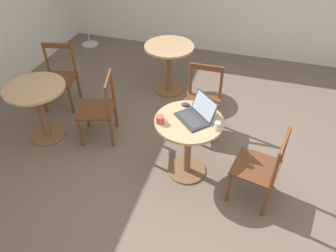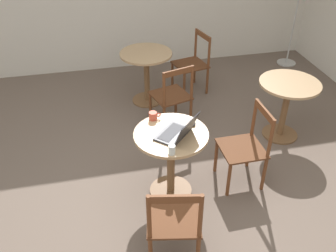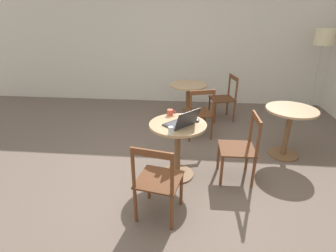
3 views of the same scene
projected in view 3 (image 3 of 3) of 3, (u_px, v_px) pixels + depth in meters
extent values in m
plane|color=#66564C|center=(167.00, 179.00, 3.42)|extent=(16.00, 16.00, 0.00)
cube|color=silver|center=(181.00, 43.00, 5.81)|extent=(9.40, 0.06, 2.70)
cylinder|color=brown|center=(177.00, 174.00, 3.51)|extent=(0.44, 0.44, 0.02)
cylinder|color=brown|center=(177.00, 150.00, 3.36)|extent=(0.08, 0.08, 0.69)
cylinder|color=tan|center=(178.00, 125.00, 3.22)|extent=(0.71, 0.71, 0.03)
cylinder|color=brown|center=(283.00, 154.00, 3.99)|extent=(0.44, 0.44, 0.02)
cylinder|color=brown|center=(287.00, 133.00, 3.85)|extent=(0.08, 0.08, 0.69)
cylinder|color=tan|center=(292.00, 110.00, 3.70)|extent=(0.71, 0.71, 0.03)
cylinder|color=brown|center=(187.00, 120.00, 5.21)|extent=(0.44, 0.44, 0.02)
cylinder|color=brown|center=(188.00, 103.00, 5.07)|extent=(0.08, 0.08, 0.69)
cylinder|color=tan|center=(188.00, 85.00, 4.92)|extent=(0.71, 0.71, 0.03)
cylinder|color=brown|center=(222.00, 171.00, 3.21)|extent=(0.04, 0.04, 0.42)
cylinder|color=brown|center=(219.00, 155.00, 3.56)|extent=(0.04, 0.04, 0.42)
cylinder|color=brown|center=(253.00, 173.00, 3.19)|extent=(0.04, 0.04, 0.42)
cylinder|color=brown|center=(247.00, 156.00, 3.54)|extent=(0.04, 0.04, 0.42)
cube|color=#562F1A|center=(237.00, 149.00, 3.29)|extent=(0.44, 0.44, 0.02)
cylinder|color=brown|center=(259.00, 140.00, 3.00)|extent=(0.04, 0.04, 0.44)
cylinder|color=brown|center=(251.00, 126.00, 3.35)|extent=(0.04, 0.04, 0.44)
cube|color=brown|center=(257.00, 119.00, 3.10)|extent=(0.03, 0.41, 0.07)
cylinder|color=brown|center=(149.00, 183.00, 2.99)|extent=(0.04, 0.04, 0.42)
cylinder|color=brown|center=(181.00, 189.00, 2.89)|extent=(0.04, 0.04, 0.42)
cylinder|color=brown|center=(135.00, 205.00, 2.66)|extent=(0.04, 0.04, 0.42)
cylinder|color=brown|center=(172.00, 213.00, 2.56)|extent=(0.04, 0.04, 0.42)
cube|color=#562F1A|center=(159.00, 180.00, 2.68)|extent=(0.51, 0.51, 0.02)
cylinder|color=brown|center=(133.00, 168.00, 2.47)|extent=(0.04, 0.04, 0.44)
cylinder|color=brown|center=(172.00, 174.00, 2.37)|extent=(0.04, 0.04, 0.44)
cube|color=brown|center=(152.00, 154.00, 2.35)|extent=(0.41, 0.10, 0.07)
cylinder|color=brown|center=(215.00, 113.00, 5.02)|extent=(0.04, 0.04, 0.42)
cylinder|color=brown|center=(209.00, 106.00, 5.37)|extent=(0.04, 0.04, 0.42)
cylinder|color=brown|center=(234.00, 112.00, 5.07)|extent=(0.04, 0.04, 0.42)
cylinder|color=brown|center=(227.00, 106.00, 5.41)|extent=(0.04, 0.04, 0.42)
cube|color=#562F1A|center=(222.00, 99.00, 5.13)|extent=(0.52, 0.52, 0.02)
cylinder|color=brown|center=(236.00, 90.00, 4.89)|extent=(0.04, 0.04, 0.44)
cylinder|color=brown|center=(229.00, 84.00, 5.23)|extent=(0.04, 0.04, 0.44)
cube|color=brown|center=(234.00, 78.00, 4.98)|extent=(0.12, 0.41, 0.07)
cylinder|color=brown|center=(184.00, 121.00, 4.66)|extent=(0.04, 0.04, 0.42)
cylinder|color=brown|center=(205.00, 120.00, 4.72)|extent=(0.04, 0.04, 0.42)
cylinder|color=brown|center=(190.00, 130.00, 4.31)|extent=(0.04, 0.04, 0.42)
cylinder|color=brown|center=(212.00, 128.00, 4.38)|extent=(0.04, 0.04, 0.42)
cube|color=#562F1A|center=(198.00, 113.00, 4.43)|extent=(0.54, 0.54, 0.02)
cylinder|color=brown|center=(191.00, 104.00, 4.13)|extent=(0.04, 0.04, 0.44)
cylinder|color=brown|center=(214.00, 103.00, 4.20)|extent=(0.04, 0.04, 0.44)
cube|color=brown|center=(203.00, 92.00, 4.09)|extent=(0.40, 0.14, 0.07)
cylinder|color=#B7B7B7|center=(307.00, 112.00, 5.64)|extent=(0.32, 0.32, 0.02)
cylinder|color=#B7B7B7|center=(314.00, 80.00, 5.36)|extent=(0.02, 0.02, 1.40)
cylinder|color=beige|center=(324.00, 37.00, 5.02)|extent=(0.34, 0.34, 0.30)
cube|color=#2D2D33|center=(179.00, 124.00, 3.19)|extent=(0.40, 0.40, 0.02)
cube|color=#38383D|center=(178.00, 122.00, 3.20)|extent=(0.29, 0.30, 0.00)
cube|color=#2D2D33|center=(188.00, 119.00, 3.04)|extent=(0.30, 0.31, 0.21)
cube|color=#9EB2C6|center=(187.00, 118.00, 3.04)|extent=(0.27, 0.28, 0.19)
ellipsoid|color=#2D2D33|center=(197.00, 120.00, 3.27)|extent=(0.06, 0.10, 0.03)
cylinder|color=#C64C38|center=(170.00, 112.00, 3.45)|extent=(0.08, 0.08, 0.08)
torus|color=#C64C38|center=(174.00, 112.00, 3.45)|extent=(0.05, 0.01, 0.05)
cylinder|color=silver|center=(171.00, 130.00, 2.93)|extent=(0.06, 0.06, 0.09)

